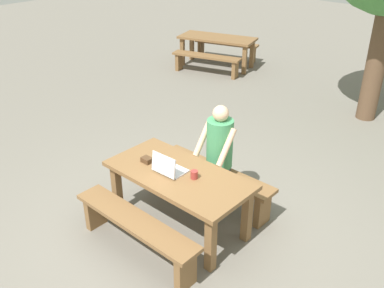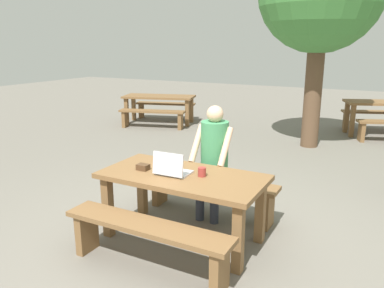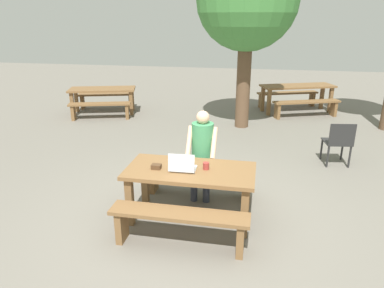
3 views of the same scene
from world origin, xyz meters
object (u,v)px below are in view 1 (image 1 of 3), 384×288
Objects in this scene: person_seated at (218,149)px; picnic_table_mid at (217,42)px; picnic_table_front at (179,181)px; laptop at (168,168)px; small_pouch at (147,160)px; coffee_mug at (194,175)px.

picnic_table_mid is (-3.49, 4.31, -0.17)m from person_seated.
laptop is (-0.09, -0.07, 0.17)m from picnic_table_front.
laptop is 0.34m from small_pouch.
picnic_table_mid is (-3.35, 5.00, -0.17)m from laptop.
person_seated is 0.69× the size of picnic_table_mid.
picnic_table_front is at bearing 9.42° from small_pouch.
laptop is 3.75× the size of coffee_mug.
coffee_mug is (0.20, 0.04, 0.15)m from picnic_table_front.
coffee_mug is 6.10m from picnic_table_mid.
small_pouch is at bearing -170.23° from coffee_mug.
laptop is 0.30m from coffee_mug.
person_seated is at bearing 85.42° from picnic_table_front.
laptop is at bearing -72.67° from picnic_table_mid.
laptop reaches higher than picnic_table_mid.
picnic_table_front is 0.20m from laptop.
picnic_table_front is 13.55× the size of small_pouch.
laptop is 6.02m from picnic_table_mid.
laptop is 0.18× the size of picnic_table_mid.
person_seated is (0.14, 0.68, -0.00)m from laptop.
person_seated is at bearing 55.29° from small_pouch.
person_seated reaches higher than small_pouch.
person_seated reaches higher than laptop.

